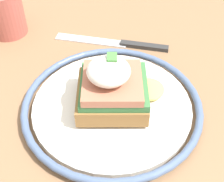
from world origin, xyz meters
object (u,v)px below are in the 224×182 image
Objects in this scene: plate at (112,105)px; cup at (5,12)px; knife at (120,44)px; sandwich at (112,87)px.

plate is 0.27m from cup.
cup is (0.04, 0.20, 0.04)m from knife.
sandwich reaches higher than cup.
plate is 0.04m from sandwich.
knife is 2.52× the size of cup.
cup reaches higher than knife.
sandwich is 0.61× the size of knife.
sandwich is 1.53× the size of cup.
sandwich is 0.26m from cup.
sandwich is at bearing -135.90° from cup.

